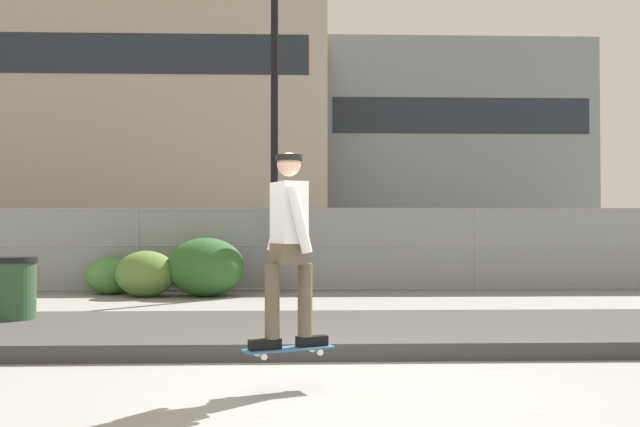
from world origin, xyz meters
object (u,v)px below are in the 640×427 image
(street_lamp, at_px, (274,79))
(skater, at_px, (289,237))
(shrub_right, at_px, (206,267))
(parked_car_near, at_px, (134,249))
(shrub_left, at_px, (110,276))
(parked_car_far, at_px, (599,248))
(shrub_center, at_px, (146,274))
(parked_car_mid, at_px, (364,249))
(skateboard, at_px, (289,349))
(trash_bin, at_px, (14,295))

(street_lamp, bearing_deg, skater, -87.28)
(shrub_right, bearing_deg, parked_car_near, 121.06)
(shrub_right, bearing_deg, shrub_left, 165.33)
(parked_car_far, height_order, shrub_center, parked_car_far)
(parked_car_mid, xyz_separation_m, shrub_center, (-4.88, -4.23, -0.37))
(parked_car_far, bearing_deg, shrub_center, -158.21)
(skateboard, relative_size, street_lamp, 0.11)
(skater, xyz_separation_m, parked_car_far, (8.39, 12.68, -0.51))
(skateboard, bearing_deg, trash_bin, 138.00)
(skater, bearing_deg, parked_car_near, 109.07)
(skateboard, relative_size, parked_car_mid, 0.18)
(parked_car_near, relative_size, trash_bin, 4.34)
(parked_car_near, distance_m, trash_bin, 8.84)
(skater, relative_size, shrub_left, 1.68)
(parked_car_far, distance_m, shrub_center, 12.28)
(street_lamp, xyz_separation_m, parked_car_far, (8.80, 4.05, -3.75))
(parked_car_near, xyz_separation_m, shrub_right, (2.42, -4.02, -0.23))
(parked_car_far, bearing_deg, trash_bin, -142.45)
(parked_car_far, bearing_deg, skater, -123.51)
(skater, distance_m, parked_car_far, 15.21)
(skater, bearing_deg, parked_car_mid, 81.35)
(skateboard, bearing_deg, shrub_right, 102.38)
(street_lamp, relative_size, parked_car_far, 1.68)
(skater, distance_m, shrub_center, 8.70)
(shrub_right, bearing_deg, parked_car_far, 23.88)
(skateboard, height_order, parked_car_mid, parked_car_mid)
(trash_bin, bearing_deg, street_lamp, 57.77)
(shrub_left, bearing_deg, parked_car_far, 17.89)
(trash_bin, bearing_deg, skater, -42.00)
(shrub_left, bearing_deg, shrub_center, -33.96)
(parked_car_near, xyz_separation_m, parked_car_mid, (6.09, 0.17, 0.00))
(skateboard, distance_m, street_lamp, 9.61)
(skateboard, xyz_separation_m, street_lamp, (-0.41, 8.62, 4.22))
(parked_car_mid, relative_size, trash_bin, 4.42)
(shrub_right, distance_m, trash_bin, 5.18)
(skateboard, height_order, shrub_right, shrub_right)
(skater, relative_size, parked_car_mid, 0.38)
(skater, bearing_deg, trash_bin, 138.00)
(skater, xyz_separation_m, shrub_left, (-3.88, 8.71, -0.95))
(street_lamp, xyz_separation_m, shrub_center, (-2.59, -0.50, -4.12))
(parked_car_near, height_order, trash_bin, parked_car_near)
(skateboard, relative_size, shrub_right, 0.52)
(parked_car_far, bearing_deg, shrub_left, -162.11)
(shrub_center, relative_size, trash_bin, 1.18)
(parked_car_far, bearing_deg, parked_car_near, -177.75)
(parked_car_far, relative_size, shrub_center, 3.65)
(skateboard, bearing_deg, skater, 180.00)
(street_lamp, bearing_deg, shrub_left, 178.51)
(shrub_left, relative_size, shrub_center, 0.83)
(shrub_center, height_order, trash_bin, trash_bin)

